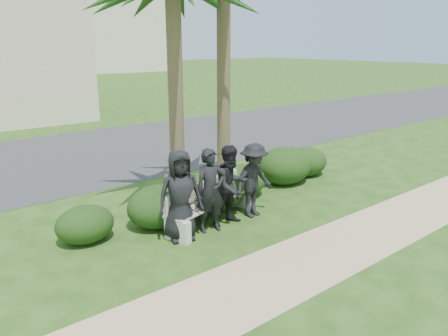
{
  "coord_description": "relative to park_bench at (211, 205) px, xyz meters",
  "views": [
    {
      "loc": [
        -5.6,
        -6.19,
        3.63
      ],
      "look_at": [
        0.24,
        1.0,
        0.98
      ],
      "focal_mm": 35.0,
      "sensor_mm": 36.0,
      "label": 1
    }
  ],
  "objects": [
    {
      "name": "man_d",
      "position": [
        0.9,
        -0.31,
        0.43
      ],
      "size": [
        1.09,
        0.68,
        1.62
      ],
      "primitive_type": "imported",
      "rotation": [
        0.0,
        0.0,
        0.08
      ],
      "color": "black",
      "rests_on": "ground"
    },
    {
      "name": "hedge_e",
      "position": [
        3.17,
        0.9,
        0.13
      ],
      "size": [
        1.55,
        1.28,
        1.01
      ],
      "primitive_type": "ellipsoid",
      "color": "black",
      "rests_on": "ground"
    },
    {
      "name": "man_a",
      "position": [
        -0.96,
        -0.29,
        0.5
      ],
      "size": [
        0.98,
        0.78,
        1.76
      ],
      "primitive_type": "imported",
      "rotation": [
        0.0,
        0.0,
        -0.29
      ],
      "color": "black",
      "rests_on": "ground"
    },
    {
      "name": "asphalt_street",
      "position": [
        0.41,
        7.38,
        -0.38
      ],
      "size": [
        160.0,
        8.0,
        0.01
      ],
      "primitive_type": "cube",
      "color": "#2D2D30",
      "rests_on": "ground"
    },
    {
      "name": "man_b",
      "position": [
        -0.28,
        -0.35,
        0.47
      ],
      "size": [
        0.69,
        0.53,
        1.69
      ],
      "primitive_type": "imported",
      "rotation": [
        0.0,
        0.0,
        -0.22
      ],
      "color": "black",
      "rests_on": "ground"
    },
    {
      "name": "park_bench",
      "position": [
        0.0,
        0.0,
        0.0
      ],
      "size": [
        2.52,
        1.17,
        0.83
      ],
      "rotation": [
        0.0,
        0.0,
        0.28
      ],
      "color": "#A99E8D",
      "rests_on": "ground"
    },
    {
      "name": "hedge_a",
      "position": [
        -2.43,
        0.76,
        -0.01
      ],
      "size": [
        1.11,
        0.92,
        0.72
      ],
      "primitive_type": "ellipsoid",
      "color": "black",
      "rests_on": "ground"
    },
    {
      "name": "hedge_d",
      "position": [
        1.55,
        0.81,
        0.04
      ],
      "size": [
        1.27,
        1.05,
        0.83
      ],
      "primitive_type": "ellipsoid",
      "color": "black",
      "rests_on": "ground"
    },
    {
      "name": "hedge_c",
      "position": [
        0.2,
        0.62,
        0.08
      ],
      "size": [
        1.4,
        1.16,
        0.91
      ],
      "primitive_type": "ellipsoid",
      "color": "black",
      "rests_on": "ground"
    },
    {
      "name": "hedge_f",
      "position": [
        4.18,
        1.02,
        0.04
      ],
      "size": [
        1.28,
        1.05,
        0.83
      ],
      "primitive_type": "ellipsoid",
      "color": "black",
      "rests_on": "ground"
    },
    {
      "name": "man_c",
      "position": [
        0.26,
        -0.33,
        0.46
      ],
      "size": [
        0.82,
        0.64,
        1.68
      ],
      "primitive_type": "imported",
      "rotation": [
        0.0,
        0.0,
        0.0
      ],
      "color": "black",
      "rests_on": "ground"
    },
    {
      "name": "footpath",
      "position": [
        0.41,
        -2.42,
        -0.38
      ],
      "size": [
        30.0,
        1.6,
        0.01
      ],
      "primitive_type": "cube",
      "color": "tan",
      "rests_on": "ground"
    },
    {
      "name": "ground",
      "position": [
        0.41,
        -0.62,
        -0.38
      ],
      "size": [
        160.0,
        160.0,
        0.0
      ],
      "primitive_type": "plane",
      "color": "#214012",
      "rests_on": "ground"
    },
    {
      "name": "hedge_b",
      "position": [
        -0.94,
        0.53,
        0.07
      ],
      "size": [
        1.36,
        1.12,
        0.89
      ],
      "primitive_type": "ellipsoid",
      "color": "black",
      "rests_on": "ground"
    },
    {
      "name": "hedge_extra",
      "position": [
        0.59,
        0.53,
        0.07
      ],
      "size": [
        1.36,
        1.12,
        0.89
      ],
      "primitive_type": "ellipsoid",
      "color": "black",
      "rests_on": "ground"
    }
  ]
}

